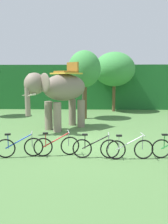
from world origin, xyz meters
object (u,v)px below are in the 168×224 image
at_px(bike_blue, 20,147).
at_px(bike_white, 130,149).
at_px(tree_far_right, 114,69).
at_px(elephant, 60,90).
at_px(bike_red, 57,146).
at_px(tree_left, 84,70).
at_px(bike_black, 96,148).

height_order(bike_blue, bike_white, same).
relative_size(tree_far_right, elephant, 1.34).
bearing_deg(elephant, bike_white, -57.51).
height_order(tree_far_right, bike_red, tree_far_right).
distance_m(elephant, bike_red, 4.97).
relative_size(bike_blue, bike_red, 1.00).
distance_m(tree_left, bike_black, 8.92).
distance_m(tree_far_right, bike_black, 12.67).
height_order(elephant, bike_white, elephant).
relative_size(tree_left, bike_red, 2.83).
bearing_deg(bike_black, tree_left, 94.75).
xyz_separation_m(bike_blue, bike_red, (1.33, 0.21, 0.00)).
xyz_separation_m(tree_left, bike_red, (-0.77, -8.12, -3.06)).
distance_m(tree_far_right, elephant, 8.27).
bearing_deg(bike_red, bike_blue, -171.09).
xyz_separation_m(tree_left, bike_white, (1.90, -8.42, -3.06)).
distance_m(bike_red, bike_black, 1.48).
bearing_deg(bike_blue, bike_white, -1.28).
bearing_deg(bike_blue, bike_black, -0.43).
distance_m(bike_black, bike_white, 1.21).
distance_m(tree_left, bike_red, 8.71).
distance_m(tree_left, elephant, 3.92).
bearing_deg(bike_white, bike_blue, 178.72).
xyz_separation_m(tree_far_right, bike_blue, (-4.51, -12.11, -3.21)).
xyz_separation_m(tree_far_right, bike_white, (-0.51, -12.20, -3.21)).
bearing_deg(bike_blue, tree_far_right, 69.56).
distance_m(tree_far_right, bike_blue, 13.32).
height_order(tree_left, bike_red, tree_left).
xyz_separation_m(tree_left, bike_blue, (-2.10, -8.33, -3.06)).
relative_size(tree_far_right, bike_white, 2.96).
bearing_deg(tree_left, bike_blue, -104.14).
bearing_deg(bike_red, tree_left, 84.59).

